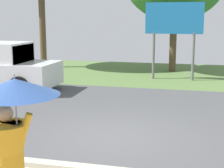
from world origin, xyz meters
The scene contains 3 objects.
ground_plane centered at (0.00, 2.95, -0.05)m, with size 40.00×22.00×0.20m.
monk_pedestrian centered at (-0.50, -3.84, 1.18)m, with size 1.18×1.18×2.13m.
roadside_billboard centered at (0.80, 8.33, 2.55)m, with size 2.60×0.12×3.50m.
Camera 1 is at (1.91, -7.86, 2.85)m, focal length 56.10 mm.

